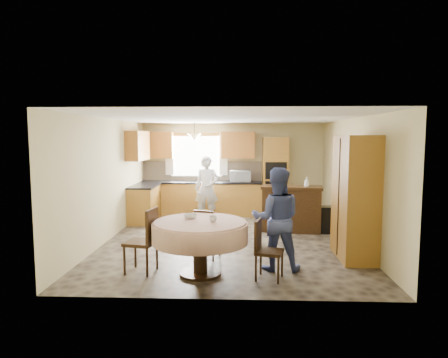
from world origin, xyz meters
TOP-DOWN VIEW (x-y plane):
  - floor at (0.00, 0.00)m, footprint 5.00×6.00m
  - ceiling at (0.00, 0.00)m, footprint 5.00×6.00m
  - wall_back at (0.00, 3.00)m, footprint 5.00×0.02m
  - wall_front at (0.00, -3.00)m, footprint 5.00×0.02m
  - wall_left at (-2.50, 0.00)m, footprint 0.02×6.00m
  - wall_right at (2.50, 0.00)m, footprint 0.02×6.00m
  - window at (-1.00, 2.98)m, footprint 1.40×0.03m
  - curtain_left at (-1.75, 2.93)m, footprint 0.22×0.02m
  - curtain_right at (-0.25, 2.93)m, footprint 0.22×0.02m
  - base_cab_back at (-0.85, 2.70)m, footprint 3.30×0.60m
  - counter_back at (-0.85, 2.70)m, footprint 3.30×0.64m
  - base_cab_left at (-2.20, 1.80)m, footprint 0.60×1.20m
  - counter_left at (-2.20, 1.80)m, footprint 0.64×1.20m
  - backsplash at (-0.85, 2.99)m, footprint 3.30×0.02m
  - wall_cab_left at (-2.05, 2.83)m, footprint 0.85×0.33m
  - wall_cab_right at (0.15, 2.83)m, footprint 0.90×0.33m
  - wall_cab_side at (-2.33, 1.80)m, footprint 0.33×1.20m
  - oven_tower at (1.15, 2.69)m, footprint 0.66×0.62m
  - oven_upper at (1.15, 2.38)m, footprint 0.56×0.01m
  - oven_lower at (1.15, 2.38)m, footprint 0.56×0.01m
  - pendant at (-1.00, 2.50)m, footprint 0.36×0.36m
  - sideboard at (1.38, 0.89)m, footprint 1.42×0.75m
  - space_heater at (2.12, 0.75)m, footprint 0.44×0.32m
  - cupboard at (2.22, -1.09)m, footprint 0.56×1.13m
  - dining_table at (-0.39, -2.06)m, footprint 1.47×1.47m
  - chair_left at (-1.26, -2.00)m, footprint 0.52×0.52m
  - chair_back at (-0.37, -1.27)m, footprint 0.48×0.48m
  - chair_right at (0.59, -2.20)m, footprint 0.48×0.48m
  - framed_picture at (2.47, 0.84)m, footprint 0.06×0.56m
  - microwave at (0.21, 2.65)m, footprint 0.57×0.39m
  - person_sink at (-0.62, 1.92)m, footprint 0.61×0.41m
  - person_dining at (0.80, -1.76)m, footprint 0.83×0.65m
  - bowl_sideboard at (0.94, 0.89)m, footprint 0.27×0.27m
  - bottle_sideboard at (1.70, 0.89)m, footprint 0.11×0.11m
  - cup_table at (-0.19, -2.09)m, footprint 0.14×0.14m
  - bowl_table at (-0.57, -1.86)m, footprint 0.24×0.24m

SIDE VIEW (x-z plane):
  - floor at x=0.00m, z-range -0.01..0.01m
  - space_heater at x=2.12m, z-range 0.00..0.59m
  - base_cab_back at x=-0.85m, z-range 0.00..0.88m
  - base_cab_left at x=-2.20m, z-range 0.00..0.88m
  - sideboard at x=1.38m, z-range 0.00..0.97m
  - chair_back at x=-0.37m, z-range 0.05..0.92m
  - chair_right at x=0.59m, z-range 0.05..0.94m
  - chair_left at x=-1.26m, z-range 0.05..1.07m
  - dining_table at x=-0.39m, z-range 0.24..1.08m
  - oven_lower at x=1.15m, z-range 0.53..0.97m
  - person_dining at x=0.80m, z-range 0.00..1.65m
  - person_sink at x=-0.62m, z-range 0.00..1.65m
  - bowl_table at x=-0.57m, z-range 0.84..0.91m
  - cup_table at x=-0.19m, z-range 0.84..0.93m
  - counter_back at x=-0.85m, z-range 0.88..0.92m
  - counter_left at x=-2.20m, z-range 0.88..0.92m
  - bowl_sideboard at x=0.94m, z-range 0.97..1.02m
  - oven_tower at x=1.15m, z-range 0.00..2.12m
  - microwave at x=0.21m, z-range 0.92..1.23m
  - cupboard at x=2.22m, z-range 0.00..2.15m
  - bottle_sideboard at x=1.70m, z-range 0.97..1.23m
  - backsplash at x=-0.85m, z-range 0.90..1.46m
  - wall_back at x=0.00m, z-range 0.00..2.50m
  - wall_front at x=0.00m, z-range 0.00..2.50m
  - wall_left at x=-2.50m, z-range 0.00..2.50m
  - wall_right at x=2.50m, z-range 0.00..2.50m
  - oven_upper at x=1.15m, z-range 1.02..1.48m
  - window at x=-1.00m, z-range 1.05..2.15m
  - curtain_left at x=-1.75m, z-range 1.08..2.22m
  - curtain_right at x=-0.25m, z-range 1.08..2.22m
  - framed_picture at x=2.47m, z-range 1.47..1.93m
  - wall_cab_left at x=-2.05m, z-range 1.55..2.27m
  - wall_cab_right at x=0.15m, z-range 1.55..2.27m
  - wall_cab_side at x=-2.33m, z-range 1.55..2.27m
  - pendant at x=-1.00m, z-range 2.03..2.21m
  - ceiling at x=0.00m, z-range 2.50..2.50m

